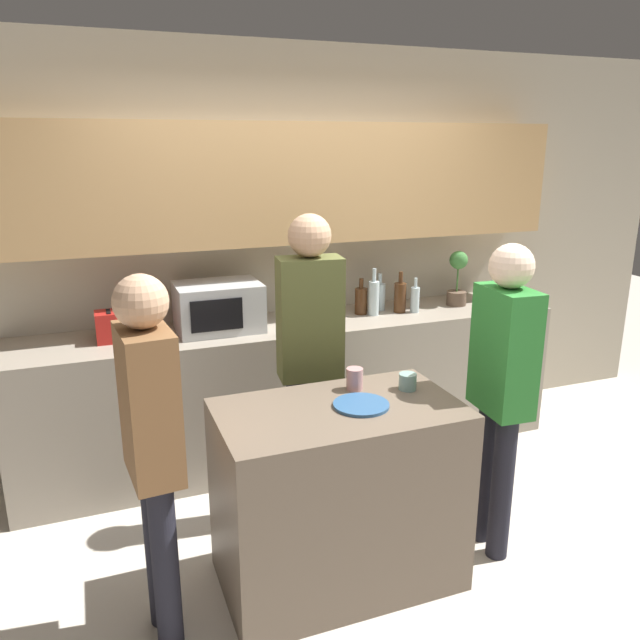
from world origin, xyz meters
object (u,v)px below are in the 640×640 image
object	(u,v)px
bottle_1	(374,297)
person_right	(310,342)
cup_1	(355,379)
potted_plant	(458,278)
microwave	(218,307)
toaster	(119,326)
plate_on_island	(361,405)
bottle_0	(361,300)
bottle_2	(380,296)
person_center	(502,377)
bottle_3	(400,297)
cup_0	(408,382)
person_left	(152,435)
bottle_4	(415,299)

from	to	relation	value
bottle_1	person_right	world-z (taller)	person_right
cup_1	potted_plant	bearing A→B (deg)	40.99
microwave	toaster	world-z (taller)	microwave
plate_on_island	person_right	distance (m)	0.62
bottle_0	bottle_2	world-z (taller)	bottle_2
toaster	bottle_2	xyz separation A→B (m)	(1.75, 0.07, 0.01)
bottle_0	bottle_1	size ratio (longest dim) A/B	0.77
bottle_2	plate_on_island	xyz separation A→B (m)	(-0.78, -1.41, -0.12)
bottle_0	person_center	xyz separation A→B (m)	(0.13, -1.40, -0.07)
person_center	person_right	size ratio (longest dim) A/B	0.94
bottle_1	bottle_2	size ratio (longest dim) A/B	1.24
bottle_3	person_right	bearing A→B (deg)	-142.70
cup_1	person_right	xyz separation A→B (m)	(-0.08, 0.41, 0.07)
cup_0	person_left	size ratio (longest dim) A/B	0.05
bottle_1	cup_0	world-z (taller)	bottle_1
potted_plant	bottle_3	world-z (taller)	potted_plant
microwave	cup_1	bearing A→B (deg)	-69.30
plate_on_island	person_right	xyz separation A→B (m)	(-0.03, 0.61, 0.12)
bottle_2	person_center	bearing A→B (deg)	-91.35
bottle_0	cup_1	xyz separation A→B (m)	(-0.56, -1.16, -0.07)
microwave	person_left	world-z (taller)	person_left
bottle_3	person_right	world-z (taller)	person_right
potted_plant	bottle_1	size ratio (longest dim) A/B	1.22
bottle_0	cup_1	bearing A→B (deg)	-115.79
person_center	bottle_4	bearing A→B (deg)	-6.15
bottle_0	cup_0	distance (m)	1.30
potted_plant	plate_on_island	size ratio (longest dim) A/B	1.52
microwave	bottle_0	bearing A→B (deg)	1.55
microwave	bottle_4	size ratio (longest dim) A/B	2.15
person_right	bottle_2	bearing A→B (deg)	-128.51
potted_plant	cup_1	xyz separation A→B (m)	(-1.31, -1.14, -0.17)
toaster	cup_0	distance (m)	1.77
microwave	person_right	world-z (taller)	person_right
toaster	potted_plant	distance (m)	2.34
bottle_0	cup_1	size ratio (longest dim) A/B	2.28
toaster	bottle_3	distance (m)	1.86
bottle_0	microwave	bearing A→B (deg)	-178.45
cup_0	toaster	bearing A→B (deg)	136.03
toaster	person_left	distance (m)	1.39
person_left	bottle_3	bearing A→B (deg)	121.55
bottle_2	cup_1	world-z (taller)	bottle_2
cup_1	person_center	world-z (taller)	person_center
microwave	person_left	bearing A→B (deg)	-112.31
bottle_3	person_left	xyz separation A→B (m)	(-1.83, -1.36, -0.09)
potted_plant	bottle_2	distance (m)	0.60
cup_0	person_right	bearing A→B (deg)	122.92
person_right	microwave	bearing A→B (deg)	-57.61
bottle_2	person_left	size ratio (longest dim) A/B	0.16
bottle_4	person_left	distance (m)	2.33
bottle_0	potted_plant	bearing A→B (deg)	-1.94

